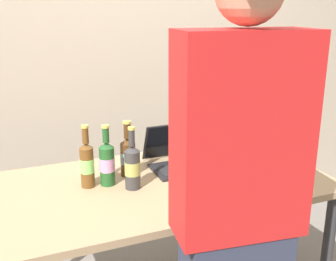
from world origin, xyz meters
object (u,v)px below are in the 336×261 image
Objects in this scene: beer_bottle_amber at (128,155)px; person_figure at (237,220)px; beer_bottle_green at (87,163)px; beer_bottle_brown at (132,166)px; beer_bottle_dark at (107,162)px; laptop at (178,157)px; coffee_mug at (199,143)px.

beer_bottle_amber is 0.16× the size of person_figure.
beer_bottle_green is 0.21m from beer_bottle_brown.
person_figure is (0.16, -0.64, 0.02)m from beer_bottle_brown.
person_figure is at bearing -65.06° from beer_bottle_green.
beer_bottle_amber is 0.96× the size of beer_bottle_dark.
laptop reaches higher than coffee_mug.
beer_bottle_green is at bearing 114.94° from person_figure.
beer_bottle_amber is 2.45× the size of coffee_mug.
beer_bottle_green reaches higher than beer_bottle_amber.
beer_bottle_green is at bearing 152.38° from beer_bottle_brown.
coffee_mug is at bearing 39.41° from laptop.
beer_bottle_dark is at bearing -167.63° from laptop.
beer_bottle_amber is (0.21, 0.06, -0.01)m from beer_bottle_green.
laptop is at bearing 12.37° from beer_bottle_dark.
beer_bottle_brown reaches higher than coffee_mug.
beer_bottle_brown is (-0.03, -0.16, 0.00)m from beer_bottle_amber.
beer_bottle_amber is 0.81m from person_figure.
beer_bottle_brown is at bearing 103.71° from person_figure.
beer_bottle_green reaches higher than beer_bottle_dark.
beer_bottle_dark is at bearing 138.38° from beer_bottle_brown.
beer_bottle_amber is at bearing 99.25° from person_figure.
beer_bottle_green is 0.82m from person_figure.
beer_bottle_dark is 2.55× the size of coffee_mug.
person_figure is at bearing -100.49° from laptop.
person_figure is (-0.15, -0.82, 0.08)m from laptop.
laptop is 1.06× the size of beer_bottle_brown.
laptop is 0.42m from beer_bottle_dark.
beer_bottle_green reaches higher than beer_bottle_brown.
beer_bottle_brown is at bearing -27.62° from beer_bottle_green.
beer_bottle_amber reaches higher than coffee_mug.
laptop is at bearing -140.59° from coffee_mug.
beer_bottle_brown is at bearing -150.46° from laptop.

